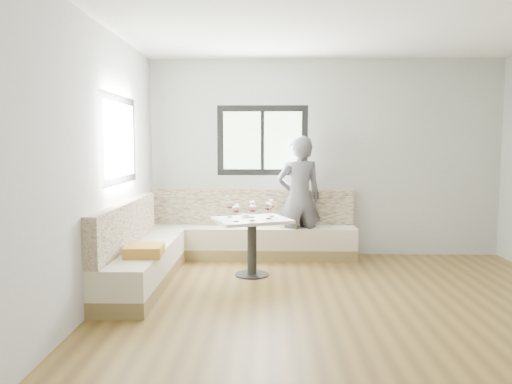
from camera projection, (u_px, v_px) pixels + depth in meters
room at (346, 164)px, 4.75m from camera, size 5.01×5.01×2.81m
banquette at (208, 243)px, 6.43m from camera, size 2.90×2.80×0.95m
table at (252, 233)px, 6.05m from camera, size 1.04×0.94×0.70m
person at (299, 198)px, 6.89m from camera, size 0.69×0.53×1.71m
olive_ramekin at (245, 216)px, 6.12m from camera, size 0.10×0.10×0.04m
wine_glass_a at (236, 209)px, 5.78m from camera, size 0.09×0.09×0.21m
wine_glass_b at (252, 208)px, 5.84m from camera, size 0.09×0.09×0.21m
wine_glass_c at (269, 207)px, 6.00m from camera, size 0.09×0.09×0.21m
wine_glass_d at (252, 205)px, 6.12m from camera, size 0.09×0.09×0.21m
wine_glass_e at (271, 205)px, 6.21m from camera, size 0.09×0.09×0.21m
wine_glass_f at (230, 205)px, 6.14m from camera, size 0.09×0.09×0.21m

